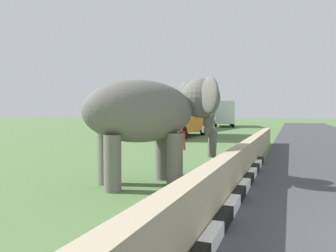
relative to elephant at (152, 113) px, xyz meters
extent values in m
cube|color=white|center=(-3.52, -2.51, -1.84)|extent=(0.90, 0.20, 0.24)
cube|color=black|center=(-2.62, -2.51, -1.84)|extent=(0.90, 0.20, 0.24)
cube|color=white|center=(-1.72, -2.51, -1.84)|extent=(0.90, 0.20, 0.24)
cube|color=black|center=(-0.82, -2.51, -1.84)|extent=(0.90, 0.20, 0.24)
cube|color=white|center=(0.08, -2.51, -1.84)|extent=(0.90, 0.20, 0.24)
cube|color=black|center=(0.98, -2.51, -1.84)|extent=(0.90, 0.20, 0.24)
cube|color=white|center=(1.88, -2.51, -1.84)|extent=(0.90, 0.20, 0.24)
cube|color=black|center=(2.78, -2.51, -1.84)|extent=(0.90, 0.20, 0.24)
cube|color=white|center=(3.68, -2.51, -1.84)|extent=(0.90, 0.20, 0.24)
cube|color=black|center=(4.58, -2.51, -1.84)|extent=(0.90, 0.20, 0.24)
cube|color=tan|center=(-0.72, -2.21, -1.46)|extent=(28.00, 0.36, 1.00)
cylinder|color=#625F5A|center=(0.66, -0.05, -1.25)|extent=(0.44, 0.44, 1.42)
cylinder|color=#625F5A|center=(0.01, -0.66, -1.25)|extent=(0.44, 0.44, 1.42)
cylinder|color=#625F5A|center=(-0.50, 1.19, -1.25)|extent=(0.44, 0.44, 1.42)
cylinder|color=#625F5A|center=(-1.16, 0.58, -1.25)|extent=(0.44, 0.44, 1.42)
ellipsoid|color=#625F5A|center=(-0.25, 0.26, 0.06)|extent=(3.29, 3.35, 1.70)
sphere|color=#625F5A|center=(1.03, -1.10, 0.44)|extent=(1.16, 1.16, 1.16)
ellipsoid|color=#D84C8C|center=(1.23, -1.31, 0.59)|extent=(0.71, 0.70, 0.44)
ellipsoid|color=#625F5A|center=(1.50, -0.46, 0.49)|extent=(0.82, 0.79, 1.00)
ellipsoid|color=#625F5A|center=(0.36, -1.53, 0.49)|extent=(0.82, 0.79, 1.00)
cylinder|color=#625F5A|center=(1.23, -1.31, -0.11)|extent=(0.62, 0.61, 1.00)
cylinder|color=#625F5A|center=(1.31, -1.39, -0.91)|extent=(0.42, 0.41, 0.82)
cone|color=beige|center=(1.39, -1.07, -0.01)|extent=(0.51, 0.49, 0.22)
cone|color=beige|center=(0.99, -1.46, -0.01)|extent=(0.51, 0.49, 0.22)
cylinder|color=navy|center=(1.46, -0.22, -1.55)|extent=(0.15, 0.15, 0.82)
cylinder|color=navy|center=(1.34, -0.38, -1.55)|extent=(0.15, 0.15, 0.82)
cube|color=red|center=(1.40, -0.30, -0.85)|extent=(0.43, 0.46, 0.58)
cylinder|color=#9E7251|center=(1.55, -0.09, -0.88)|extent=(0.16, 0.17, 0.53)
cylinder|color=#9E7251|center=(1.24, -0.50, -0.88)|extent=(0.16, 0.17, 0.53)
sphere|color=#9E7251|center=(1.40, -0.30, -0.42)|extent=(0.23, 0.23, 0.23)
cube|color=orange|center=(16.33, 4.71, 0.04)|extent=(8.64, 2.53, 3.00)
cube|color=#3F5160|center=(16.33, 4.71, 0.58)|extent=(7.95, 2.57, 0.76)
cylinder|color=black|center=(19.10, 5.85, -1.46)|extent=(1.00, 0.30, 1.00)
cylinder|color=black|center=(19.09, 3.55, -1.46)|extent=(1.00, 0.30, 1.00)
cylinder|color=black|center=(13.57, 5.87, -1.46)|extent=(1.00, 0.30, 1.00)
cylinder|color=black|center=(13.57, 3.57, -1.46)|extent=(1.00, 0.30, 1.00)
cube|color=teal|center=(27.81, 8.12, 0.04)|extent=(9.97, 3.53, 3.00)
cube|color=#3F5160|center=(27.81, 8.12, 0.58)|extent=(9.20, 3.49, 0.76)
cylinder|color=black|center=(31.04, 8.92, -1.46)|extent=(1.03, 0.41, 1.00)
cylinder|color=black|center=(30.79, 6.64, -1.46)|extent=(1.03, 0.41, 1.00)
cylinder|color=black|center=(24.83, 9.59, -1.46)|extent=(1.03, 0.41, 1.00)
cylinder|color=black|center=(24.58, 7.31, -1.46)|extent=(1.03, 0.41, 1.00)
cube|color=silver|center=(37.40, 5.33, 0.04)|extent=(8.88, 4.37, 3.00)
cube|color=#3F5160|center=(37.40, 5.33, 0.58)|extent=(8.23, 4.26, 0.76)
cylinder|color=black|center=(39.80, 7.07, -1.46)|extent=(1.04, 0.52, 1.00)
cylinder|color=black|center=(40.32, 4.83, -1.46)|extent=(1.04, 0.52, 1.00)
cylinder|color=black|center=(34.48, 5.83, -1.46)|extent=(1.04, 0.52, 1.00)
cylinder|color=black|center=(35.00, 3.59, -1.46)|extent=(1.04, 0.52, 1.00)
cylinder|color=#473323|center=(16.85, 5.26, -1.64)|extent=(0.12, 0.12, 0.65)
cylinder|color=#473323|center=(17.21, 5.24, -1.64)|extent=(0.12, 0.12, 0.65)
cylinder|color=#473323|center=(16.78, 4.37, -1.64)|extent=(0.12, 0.12, 0.65)
cylinder|color=#473323|center=(17.14, 4.34, -1.64)|extent=(0.12, 0.12, 0.65)
ellipsoid|color=#473323|center=(17.00, 4.80, -1.06)|extent=(0.71, 1.54, 0.66)
ellipsoid|color=#473323|center=(17.06, 5.73, -0.96)|extent=(0.29, 0.42, 0.32)
ellipsoid|color=slate|center=(52.28, 22.37, -1.96)|extent=(27.52, 22.01, 14.43)
camera|label=1|loc=(-8.10, -3.57, 0.02)|focal=34.25mm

